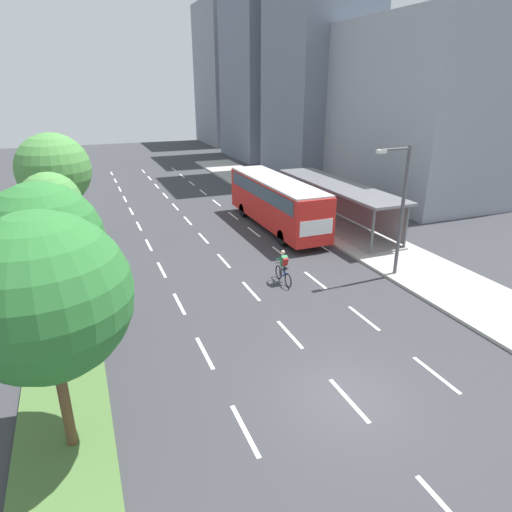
{
  "coord_description": "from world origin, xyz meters",
  "views": [
    {
      "loc": [
        -6.94,
        -9.59,
        9.27
      ],
      "look_at": [
        0.81,
        9.72,
        1.2
      ],
      "focal_mm": 31.05,
      "sensor_mm": 36.0,
      "label": 1
    }
  ],
  "objects_px": {
    "bus_shelter": "(340,200)",
    "median_tree_fourth": "(54,170)",
    "median_tree_third": "(50,204)",
    "median_tree_nearest": "(45,297)",
    "cyclist": "(283,268)",
    "streetlight": "(400,203)",
    "median_tree_second": "(43,242)",
    "bus": "(276,199)"
  },
  "relations": [
    {
      "from": "cyclist",
      "to": "median_tree_third",
      "type": "xyz_separation_m",
      "value": [
        -10.25,
        4.7,
        3.14
      ]
    },
    {
      "from": "median_tree_nearest",
      "to": "median_tree_third",
      "type": "relative_size",
      "value": 1.23
    },
    {
      "from": "cyclist",
      "to": "median_tree_fourth",
      "type": "relative_size",
      "value": 0.28
    },
    {
      "from": "median_tree_fourth",
      "to": "bus",
      "type": "bearing_deg",
      "value": -9.81
    },
    {
      "from": "bus_shelter",
      "to": "streetlight",
      "type": "relative_size",
      "value": 1.93
    },
    {
      "from": "median_tree_second",
      "to": "median_tree_third",
      "type": "height_order",
      "value": "median_tree_second"
    },
    {
      "from": "median_tree_nearest",
      "to": "median_tree_fourth",
      "type": "distance_m",
      "value": 18.42
    },
    {
      "from": "cyclist",
      "to": "streetlight",
      "type": "bearing_deg",
      "value": -13.47
    },
    {
      "from": "median_tree_nearest",
      "to": "median_tree_fourth",
      "type": "bearing_deg",
      "value": 90.65
    },
    {
      "from": "bus_shelter",
      "to": "median_tree_second",
      "type": "xyz_separation_m",
      "value": [
        -17.98,
        -8.7,
        2.13
      ]
    },
    {
      "from": "cyclist",
      "to": "median_tree_second",
      "type": "relative_size",
      "value": 0.3
    },
    {
      "from": "median_tree_third",
      "to": "median_tree_fourth",
      "type": "xyz_separation_m",
      "value": [
        0.11,
        6.14,
        0.59
      ]
    },
    {
      "from": "bus",
      "to": "median_tree_fourth",
      "type": "relative_size",
      "value": 1.72
    },
    {
      "from": "median_tree_third",
      "to": "median_tree_nearest",
      "type": "bearing_deg",
      "value": -88.51
    },
    {
      "from": "median_tree_third",
      "to": "median_tree_fourth",
      "type": "height_order",
      "value": "median_tree_fourth"
    },
    {
      "from": "median_tree_nearest",
      "to": "median_tree_second",
      "type": "bearing_deg",
      "value": 93.36
    },
    {
      "from": "median_tree_second",
      "to": "median_tree_third",
      "type": "bearing_deg",
      "value": 89.61
    },
    {
      "from": "median_tree_second",
      "to": "median_tree_fourth",
      "type": "bearing_deg",
      "value": 89.29
    },
    {
      "from": "bus",
      "to": "median_tree_nearest",
      "type": "xyz_separation_m",
      "value": [
        -13.34,
        -16.08,
        2.49
      ]
    },
    {
      "from": "median_tree_nearest",
      "to": "median_tree_third",
      "type": "height_order",
      "value": "median_tree_nearest"
    },
    {
      "from": "median_tree_third",
      "to": "streetlight",
      "type": "xyz_separation_m",
      "value": [
        15.82,
        -6.04,
        -0.04
      ]
    },
    {
      "from": "bus_shelter",
      "to": "median_tree_fourth",
      "type": "height_order",
      "value": "median_tree_fourth"
    },
    {
      "from": "bus_shelter",
      "to": "cyclist",
      "type": "bearing_deg",
      "value": -136.63
    },
    {
      "from": "bus_shelter",
      "to": "median_tree_third",
      "type": "height_order",
      "value": "median_tree_third"
    },
    {
      "from": "median_tree_third",
      "to": "median_tree_second",
      "type": "bearing_deg",
      "value": -90.39
    },
    {
      "from": "bus",
      "to": "median_tree_fourth",
      "type": "distance_m",
      "value": 13.96
    },
    {
      "from": "cyclist",
      "to": "median_tree_third",
      "type": "relative_size",
      "value": 0.34
    },
    {
      "from": "bus_shelter",
      "to": "median_tree_second",
      "type": "height_order",
      "value": "median_tree_second"
    },
    {
      "from": "bus",
      "to": "streetlight",
      "type": "bearing_deg",
      "value": -77.57
    },
    {
      "from": "median_tree_nearest",
      "to": "bus",
      "type": "bearing_deg",
      "value": 50.32
    },
    {
      "from": "streetlight",
      "to": "median_tree_nearest",
      "type": "bearing_deg",
      "value": -158.08
    },
    {
      "from": "cyclist",
      "to": "median_tree_fourth",
      "type": "xyz_separation_m",
      "value": [
        -10.14,
        10.84,
        3.73
      ]
    },
    {
      "from": "median_tree_fourth",
      "to": "streetlight",
      "type": "relative_size",
      "value": 1.01
    },
    {
      "from": "bus",
      "to": "median_tree_third",
      "type": "height_order",
      "value": "median_tree_third"
    },
    {
      "from": "median_tree_nearest",
      "to": "bus_shelter",
      "type": "bearing_deg",
      "value": 40.1
    },
    {
      "from": "bus",
      "to": "median_tree_third",
      "type": "distance_m",
      "value": 14.3
    },
    {
      "from": "median_tree_second",
      "to": "median_tree_third",
      "type": "relative_size",
      "value": 1.13
    },
    {
      "from": "cyclist",
      "to": "median_tree_second",
      "type": "distance_m",
      "value": 10.88
    },
    {
      "from": "bus",
      "to": "median_tree_nearest",
      "type": "bearing_deg",
      "value": -129.68
    },
    {
      "from": "median_tree_third",
      "to": "bus",
      "type": "bearing_deg",
      "value": 15.54
    },
    {
      "from": "median_tree_second",
      "to": "streetlight",
      "type": "xyz_separation_m",
      "value": [
        15.87,
        0.1,
        -0.11
      ]
    },
    {
      "from": "median_tree_third",
      "to": "median_tree_fourth",
      "type": "distance_m",
      "value": 6.17
    }
  ]
}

